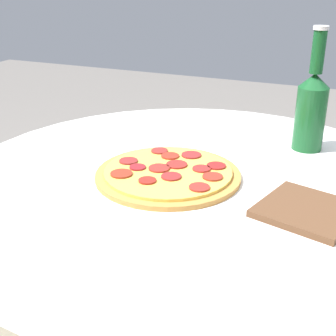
# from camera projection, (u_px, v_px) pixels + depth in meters

# --- Properties ---
(table) EXTENTS (0.97, 0.97, 0.73)m
(table) POSITION_uv_depth(u_px,v_px,m) (192.00, 241.00, 0.99)
(table) COLOR white
(table) RESTS_ON ground_plane
(pizza) EXTENTS (0.29, 0.29, 0.02)m
(pizza) POSITION_uv_depth(u_px,v_px,m) (168.00, 173.00, 0.92)
(pizza) COLOR #B77F3D
(pizza) RESTS_ON table
(beer_bottle) EXTENTS (0.07, 0.07, 0.27)m
(beer_bottle) POSITION_uv_depth(u_px,v_px,m) (311.00, 107.00, 1.03)
(beer_bottle) COLOR #144C23
(beer_bottle) RESTS_ON table
(pizza_paddle) EXTENTS (0.32, 0.18, 0.02)m
(pizza_paddle) POSITION_uv_depth(u_px,v_px,m) (327.00, 216.00, 0.77)
(pizza_paddle) COLOR brown
(pizza_paddle) RESTS_ON table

